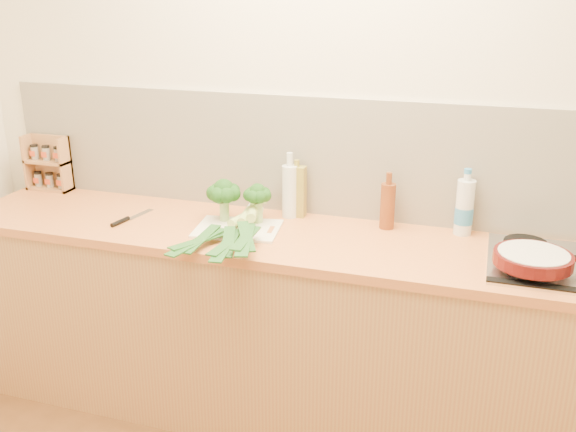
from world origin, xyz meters
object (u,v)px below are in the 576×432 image
object	(u,v)px
chefs_knife	(125,220)
skillet	(534,258)
gas_hob	(568,264)
chopping_board	(238,229)
spice_rack	(50,166)

from	to	relation	value
chefs_knife	skillet	distance (m)	1.72
gas_hob	skillet	xyz separation A→B (m)	(-0.13, -0.11, 0.05)
chopping_board	chefs_knife	world-z (taller)	chefs_knife
gas_hob	chefs_knife	bearing A→B (deg)	-177.84
chefs_knife	skillet	size ratio (longest dim) A/B	0.68
chopping_board	spice_rack	size ratio (longest dim) A/B	1.27
gas_hob	chopping_board	size ratio (longest dim) A/B	1.62
chefs_knife	chopping_board	bearing A→B (deg)	16.02
chopping_board	skillet	bearing A→B (deg)	-12.04
chopping_board	chefs_knife	size ratio (longest dim) A/B	1.32
chopping_board	spice_rack	world-z (taller)	spice_rack
chefs_knife	spice_rack	xyz separation A→B (m)	(-0.62, 0.32, 0.11)
gas_hob	skillet	bearing A→B (deg)	-141.01
skillet	spice_rack	bearing A→B (deg)	152.09
skillet	spice_rack	xyz separation A→B (m)	(-2.34, 0.35, 0.06)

